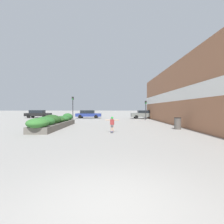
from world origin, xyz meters
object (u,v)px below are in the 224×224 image
skateboarder (112,123)px  trash_bin (178,123)px  traffic_light_right (146,107)px  traffic_light_left (73,104)px  car_center_left (88,114)px  car_leftmost (192,115)px  car_rightmost (38,114)px  skateboard (112,132)px  car_center_right (144,114)px

skateboarder → trash_bin: 6.23m
traffic_light_right → traffic_light_left: bearing=-177.1°
car_center_left → trash_bin: bearing=30.2°
trash_bin → traffic_light_left: 16.99m
car_leftmost → traffic_light_left: 20.70m
car_leftmost → traffic_light_left: (-20.33, -3.47, 1.74)m
car_rightmost → skateboarder: bearing=34.6°
traffic_light_right → car_center_left: bearing=152.3°
car_center_left → traffic_light_left: size_ratio=1.28×
car_leftmost → traffic_light_right: bearing=108.2°
skateboard → car_leftmost: (14.18, 17.63, 0.69)m
car_rightmost → car_center_right: bearing=83.1°
trash_bin → traffic_light_left: bearing=135.1°
skateboarder → traffic_light_left: traffic_light_left is taller
car_center_right → car_center_left: bearing=83.5°
car_center_right → car_rightmost: car_rightmost is taller
trash_bin → car_center_right: bearing=89.9°
skateboarder → trash_bin: bearing=31.8°
trash_bin → traffic_light_left: size_ratio=0.28×
car_center_left → car_rightmost: 10.22m
skateboarder → car_leftmost: size_ratio=0.25×
trash_bin → car_center_left: 20.49m
trash_bin → car_center_left: bearing=120.2°
car_leftmost → car_rightmost: size_ratio=0.92×
traffic_light_left → car_center_right: bearing=21.1°
car_center_left → traffic_light_right: 11.27m
car_leftmost → traffic_light_left: traffic_light_left is taller
car_center_right → traffic_light_right: bearing=173.8°
car_rightmost → traffic_light_left: traffic_light_left is taller
skateboarder → car_center_right: bearing=83.3°
skateboard → trash_bin: trash_bin is taller
skateboard → car_rightmost: car_rightmost is taller
car_center_left → car_rightmost: bearing=-97.4°
skateboarder → car_rightmost: bearing=135.2°
skateboard → car_center_left: bearing=113.3°
trash_bin → car_leftmost: (8.37, 15.38, 0.24)m
car_leftmost → traffic_light_right: (-8.78, -2.89, 1.36)m
traffic_light_left → traffic_light_right: 11.57m
skateboard → trash_bin: bearing=31.8°
trash_bin → skateboarder: bearing=-158.8°
car_center_right → traffic_light_right: size_ratio=1.51×
skateboard → car_center_right: bearing=83.3°
car_center_left → traffic_light_right: bearing=62.3°
car_center_right → traffic_light_left: traffic_light_left is taller
car_center_right → car_rightmost: size_ratio=0.97×
trash_bin → car_rightmost: size_ratio=0.22×
car_center_left → car_rightmost: size_ratio=0.99×
car_leftmost → traffic_light_left: bearing=99.7°
skateboard → car_center_right: (5.84, 18.78, 0.72)m
car_rightmost → traffic_light_right: traffic_light_right is taller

